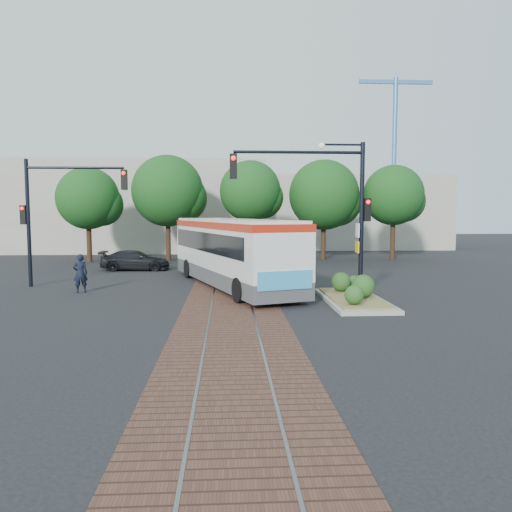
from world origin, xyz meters
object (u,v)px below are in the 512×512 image
object	(u,v)px
signal_pole_left	(52,205)
officer	(80,273)
parked_car	(135,260)
signal_pole_main	(331,196)
traffic_island	(354,294)
city_bus	(231,249)

from	to	relation	value
signal_pole_left	officer	bearing A→B (deg)	-47.97
officer	parked_car	xyz separation A→B (m)	(0.81, 8.53, -0.25)
parked_car	signal_pole_main	bearing A→B (deg)	-139.21
traffic_island	officer	distance (m)	11.80
signal_pole_main	parked_car	size ratio (longest dim) A/B	1.45
city_bus	traffic_island	xyz separation A→B (m)	(4.78, -4.47, -1.45)
signal_pole_left	city_bus	bearing A→B (deg)	-2.88
traffic_island	parked_car	distance (m)	15.61
traffic_island	signal_pole_main	xyz separation A→B (m)	(-0.96, 0.09, 3.83)
signal_pole_main	signal_pole_left	distance (m)	13.14
traffic_island	parked_car	world-z (taller)	parked_car
signal_pole_left	officer	xyz separation A→B (m)	(1.77, -1.97, -3.01)
signal_pole_left	parked_car	size ratio (longest dim) A/B	1.45
parked_car	signal_pole_left	bearing A→B (deg)	158.97
signal_pole_main	signal_pole_left	bearing A→B (deg)	158.55
parked_car	officer	bearing A→B (deg)	175.02
signal_pole_left	officer	distance (m)	4.01
traffic_island	signal_pole_main	distance (m)	3.95
city_bus	signal_pole_left	bearing A→B (deg)	158.56
traffic_island	signal_pole_main	bearing A→B (deg)	174.64
signal_pole_left	officer	size ratio (longest dim) A/B	3.51
traffic_island	signal_pole_main	world-z (taller)	signal_pole_main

